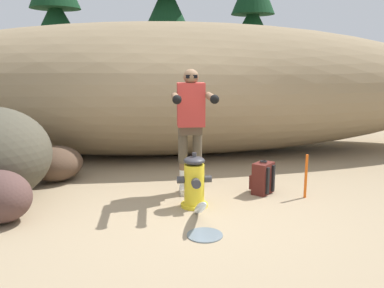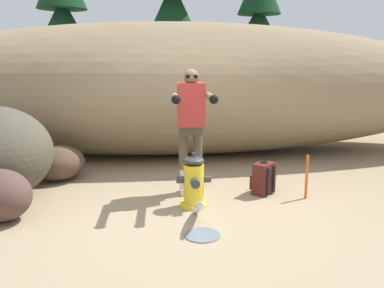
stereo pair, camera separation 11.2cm
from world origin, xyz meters
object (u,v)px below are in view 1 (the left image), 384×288
fire_hydrant (194,182)px  survey_stake (306,176)px  utility_worker (191,116)px  spare_backpack (263,178)px  boulder_outlier (56,163)px

fire_hydrant → survey_stake: fire_hydrant is taller
utility_worker → spare_backpack: size_ratio=3.65×
survey_stake → boulder_outlier: bearing=160.5°
spare_backpack → fire_hydrant: bearing=66.4°
utility_worker → spare_backpack: bearing=87.2°
spare_backpack → survey_stake: survey_stake is taller
spare_backpack → utility_worker: bearing=40.1°
spare_backpack → survey_stake: size_ratio=0.78×
utility_worker → survey_stake: utility_worker is taller
spare_backpack → boulder_outlier: 3.15m
utility_worker → spare_backpack: (1.00, -0.08, -0.87)m
boulder_outlier → utility_worker: bearing=-24.7°
utility_worker → survey_stake: (1.52, -0.33, -0.79)m
fire_hydrant → survey_stake: bearing=5.7°
fire_hydrant → spare_backpack: size_ratio=1.49×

